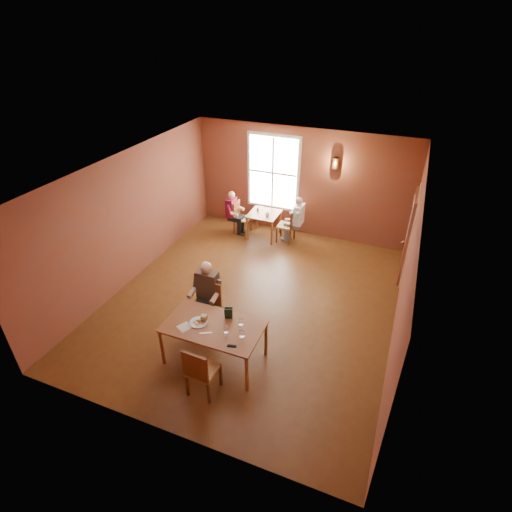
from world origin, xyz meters
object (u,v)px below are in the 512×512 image
at_px(chair_diner_white, 286,225).
at_px(chair_diner_maroon, 243,218).
at_px(chair_diner_main, 206,310).
at_px(diner_main, 205,304).
at_px(main_table, 214,343).
at_px(diner_maroon, 242,213).
at_px(chair_empty, 203,369).
at_px(second_table, 264,225).
at_px(diner_white, 287,220).

xyz_separation_m(chair_diner_white, chair_diner_maroon, (-1.30, 0.00, -0.02)).
bearing_deg(chair_diner_white, chair_diner_main, 175.85).
bearing_deg(chair_diner_main, diner_main, 90.00).
bearing_deg(chair_diner_maroon, diner_main, 13.70).
distance_m(main_table, diner_maroon, 4.98).
bearing_deg(chair_empty, diner_maroon, 109.38).
xyz_separation_m(diner_main, chair_empty, (0.65, -1.33, -0.19)).
bearing_deg(second_table, diner_main, -85.10).
bearing_deg(chair_diner_white, diner_white, -90.00).
relative_size(chair_diner_main, diner_white, 0.82).
bearing_deg(chair_empty, chair_diner_maroon, 109.09).
bearing_deg(main_table, chair_diner_main, 127.57).
distance_m(chair_diner_main, chair_diner_maroon, 4.21).
relative_size(second_table, chair_diner_white, 0.84).
bearing_deg(chair_empty, diner_main, 118.29).
bearing_deg(second_table, chair_diner_white, 0.00).
xyz_separation_m(chair_diner_white, diner_white, (0.03, 0.00, 0.15)).
height_order(second_table, diner_white, diner_white).
relative_size(main_table, diner_maroon, 1.43).
distance_m(chair_diner_white, diner_maroon, 1.34).
relative_size(diner_main, diner_white, 1.10).
relative_size(second_table, diner_maroon, 0.68).
bearing_deg(diner_main, second_table, -85.10).
distance_m(main_table, chair_diner_maroon, 4.97).
distance_m(main_table, chair_diner_main, 0.83).
bearing_deg(diner_white, main_table, -177.91).
distance_m(chair_diner_main, diner_main, 0.18).
xyz_separation_m(diner_main, diner_white, (0.33, 4.12, -0.06)).
bearing_deg(diner_maroon, chair_diner_maroon, 90.00).
relative_size(chair_diner_maroon, diner_maroon, 0.77).
height_order(second_table, chair_diner_white, chair_diner_white).
xyz_separation_m(diner_white, diner_maroon, (-1.36, 0.00, -0.03)).
height_order(chair_diner_main, chair_diner_white, chair_diner_main).
relative_size(chair_empty, chair_diner_white, 1.05).
distance_m(diner_main, diner_maroon, 4.25).
height_order(chair_diner_main, chair_empty, chair_diner_main).
bearing_deg(chair_diner_maroon, chair_empty, 16.90).
bearing_deg(second_table, chair_diner_main, -85.06).
xyz_separation_m(chair_diner_main, chair_empty, (0.65, -1.36, -0.01)).
bearing_deg(main_table, diner_maroon, 107.94).
bearing_deg(diner_white, chair_empty, -176.60).
bearing_deg(chair_diner_white, diner_maroon, 90.00).
relative_size(chair_diner_white, chair_diner_maroon, 1.04).
height_order(chair_diner_white, chair_diner_maroon, chair_diner_white).
height_order(main_table, diner_main, diner_main).
xyz_separation_m(second_table, diner_white, (0.68, 0.00, 0.27)).
distance_m(chair_empty, diner_maroon, 5.70).
bearing_deg(diner_maroon, chair_diner_main, 14.19).
bearing_deg(chair_diner_white, chair_empty, -176.28).
distance_m(chair_diner_main, chair_diner_white, 4.10).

